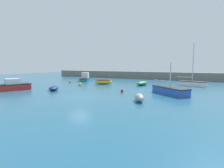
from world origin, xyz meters
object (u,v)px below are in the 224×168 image
Objects in this scene: motorboat_with_cabin at (10,86)px; mooring_buoy_pink at (167,88)px; mooring_buoy_orange at (70,82)px; sailboat_tall_mast at (192,83)px; mooring_buoy_red at (122,91)px; mooring_buoy_yellow at (80,84)px; rowboat_with_red_cover at (103,82)px; fishing_dinghy_green at (139,97)px; rowboat_white_midwater at (54,88)px; sailboat_short_mast at (170,90)px; open_tender_yellow at (142,83)px; motorboat_grey_hull at (86,78)px.

motorboat_with_cabin reaches higher than mooring_buoy_pink.
mooring_buoy_orange is (0.10, 12.84, -0.40)m from motorboat_with_cabin.
sailboat_tall_mast is 23.93m from mooring_buoy_orange.
mooring_buoy_red is (15.31, 6.10, -0.43)m from motorboat_with_cabin.
mooring_buoy_yellow is 1.34× the size of mooring_buoy_red.
mooring_buoy_pink is (12.43, -1.84, -0.29)m from rowboat_with_red_cover.
rowboat_with_red_cover is 6.57× the size of mooring_buoy_yellow.
sailboat_tall_mast is 7.00m from mooring_buoy_pink.
mooring_buoy_pink is at bearing 150.19° from fishing_dinghy_green.
mooring_buoy_yellow is (-0.33, 6.54, -0.05)m from rowboat_white_midwater.
fishing_dinghy_green is 0.69× the size of rowboat_with_red_cover.
rowboat_white_midwater is 0.79× the size of rowboat_with_red_cover.
sailboat_short_mast reaches higher than mooring_buoy_pink.
open_tender_yellow is at bearing 112.23° from rowboat_white_midwater.
motorboat_grey_hull is at bearing 168.85° from rowboat_white_midwater.
motorboat_grey_hull is at bearing -89.15° from open_tender_yellow.
rowboat_white_midwater is 11.01m from rowboat_with_red_cover.
mooring_buoy_yellow is at bearing 151.90° from rowboat_white_midwater.
open_tender_yellow is at bearing 167.42° from sailboat_short_mast.
mooring_buoy_red is (0.22, -9.47, -0.15)m from open_tender_yellow.
mooring_buoy_red is at bearing -164.82° from fishing_dinghy_green.
rowboat_white_midwater is 6.93× the size of mooring_buoy_red.
rowboat_white_midwater is (-9.41, -12.60, -0.04)m from open_tender_yellow.
motorboat_with_cabin is 15.82m from rowboat_with_red_cover.
motorboat_grey_hull is at bearing 120.49° from mooring_buoy_yellow.
motorboat_with_cabin is at bearing 153.66° from motorboat_grey_hull.
sailboat_tall_mast is 23.34m from motorboat_grey_hull.
fishing_dinghy_green is 0.39× the size of motorboat_grey_hull.
motorboat_with_cabin is 10.92m from mooring_buoy_yellow.
rowboat_with_red_cover is 7.74m from mooring_buoy_orange.
mooring_buoy_pink is at bearing 90.66° from rowboat_white_midwater.
sailboat_short_mast reaches higher than fishing_dinghy_green.
sailboat_short_mast is at bearing 135.71° from fishing_dinghy_green.
sailboat_tall_mast is 17.27m from fishing_dinghy_green.
motorboat_grey_hull is (0.10, 18.44, 0.02)m from motorboat_with_cabin.
fishing_dinghy_green reaches higher than open_tender_yellow.
motorboat_with_cabin is 2.06× the size of rowboat_white_midwater.
motorboat_with_cabin is 1.62× the size of rowboat_with_red_cover.
motorboat_with_cabin is at bearing -93.41° from rowboat_white_midwater.
fishing_dinghy_green is 22.48m from mooring_buoy_orange.
mooring_buoy_red is at bearing -18.88° from mooring_buoy_yellow.
motorboat_grey_hull reaches higher than mooring_buoy_red.
sailboat_tall_mast is 14.52m from mooring_buoy_red.
sailboat_short_mast is 15.11m from rowboat_with_red_cover.
mooring_buoy_orange is at bearing -68.00° from open_tender_yellow.
motorboat_grey_hull is 19.59m from mooring_buoy_red.
sailboat_short_mast reaches higher than motorboat_grey_hull.
rowboat_white_midwater reaches higher than mooring_buoy_yellow.
sailboat_tall_mast is at bearing 56.00° from mooring_buoy_red.
motorboat_grey_hull reaches higher than mooring_buoy_orange.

